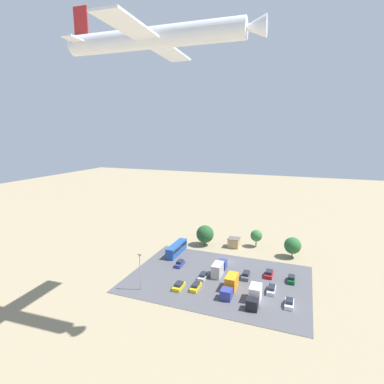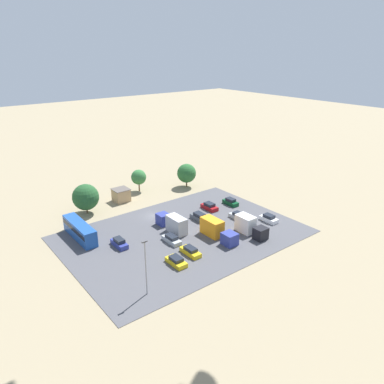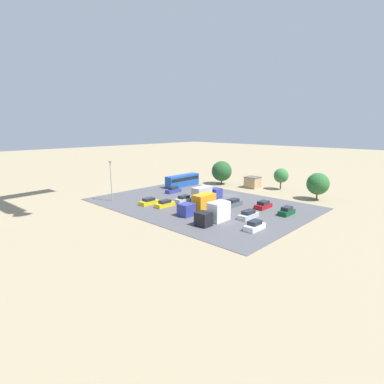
{
  "view_description": "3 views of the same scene",
  "coord_description": "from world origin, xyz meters",
  "px_view_note": "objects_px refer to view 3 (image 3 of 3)",
  "views": [
    {
      "loc": [
        -19.89,
        82.41,
        37.92
      ],
      "look_at": [
        3.3,
        21.99,
        25.28
      ],
      "focal_mm": 28.0,
      "sensor_mm": 36.0,
      "label": 1
    },
    {
      "loc": [
        40.59,
        65.93,
        35.8
      ],
      "look_at": [
        -3.92,
        9.11,
        7.75
      ],
      "focal_mm": 35.0,
      "sensor_mm": 36.0,
      "label": 2
    },
    {
      "loc": [
        -43.67,
        59.71,
        16.95
      ],
      "look_at": [
        2.32,
        11.32,
        2.39
      ],
      "focal_mm": 28.0,
      "sensor_mm": 36.0,
      "label": 3
    }
  ],
  "objects_px": {
    "parked_truck_1": "(199,204)",
    "shed_building": "(253,182)",
    "parked_car_7": "(233,203)",
    "parked_truck_0": "(206,194)",
    "parked_car_4": "(255,226)",
    "parked_truck_2": "(215,213)",
    "parked_car_3": "(263,205)",
    "bus": "(182,180)",
    "parked_car_6": "(173,190)",
    "parked_car_2": "(184,199)",
    "parked_car_8": "(287,211)",
    "parked_car_1": "(165,204)",
    "parked_car_5": "(248,215)",
    "parked_car_0": "(149,202)"
  },
  "relations": [
    {
      "from": "parked_truck_1",
      "to": "shed_building",
      "type": "bearing_deg",
      "value": -78.56
    },
    {
      "from": "parked_car_7",
      "to": "parked_truck_0",
      "type": "xyz_separation_m",
      "value": [
        7.49,
        0.37,
        0.91
      ]
    },
    {
      "from": "parked_car_4",
      "to": "parked_truck_2",
      "type": "height_order",
      "value": "parked_truck_2"
    },
    {
      "from": "parked_car_3",
      "to": "parked_car_7",
      "type": "height_order",
      "value": "parked_car_7"
    },
    {
      "from": "bus",
      "to": "parked_car_3",
      "type": "xyz_separation_m",
      "value": [
        -29.56,
        5.19,
        -1.12
      ]
    },
    {
      "from": "shed_building",
      "to": "parked_car_4",
      "type": "height_order",
      "value": "shed_building"
    },
    {
      "from": "bus",
      "to": "parked_truck_2",
      "type": "height_order",
      "value": "parked_truck_2"
    },
    {
      "from": "parked_car_4",
      "to": "parked_car_6",
      "type": "relative_size",
      "value": 0.95
    },
    {
      "from": "parked_car_4",
      "to": "parked_truck_0",
      "type": "distance_m",
      "value": 21.31
    },
    {
      "from": "parked_car_2",
      "to": "parked_car_8",
      "type": "distance_m",
      "value": 22.97
    },
    {
      "from": "parked_car_2",
      "to": "parked_car_8",
      "type": "relative_size",
      "value": 1.12
    },
    {
      "from": "shed_building",
      "to": "parked_truck_1",
      "type": "xyz_separation_m",
      "value": [
        -5.88,
        29.04,
        0.07
      ]
    },
    {
      "from": "parked_car_2",
      "to": "parked_car_6",
      "type": "bearing_deg",
      "value": 151.18
    },
    {
      "from": "parked_car_7",
      "to": "parked_truck_1",
      "type": "relative_size",
      "value": 0.52
    },
    {
      "from": "parked_car_2",
      "to": "parked_car_7",
      "type": "bearing_deg",
      "value": 22.59
    },
    {
      "from": "parked_car_3",
      "to": "parked_truck_2",
      "type": "xyz_separation_m",
      "value": [
        1.55,
        14.38,
        0.95
      ]
    },
    {
      "from": "parked_car_3",
      "to": "parked_car_8",
      "type": "distance_m",
      "value": 5.92
    },
    {
      "from": "parked_car_4",
      "to": "parked_truck_1",
      "type": "xyz_separation_m",
      "value": [
        13.91,
        -1.5,
        0.93
      ]
    },
    {
      "from": "shed_building",
      "to": "bus",
      "type": "xyz_separation_m",
      "value": [
        15.78,
        12.37,
        0.27
      ]
    },
    {
      "from": "parked_truck_0",
      "to": "parked_truck_1",
      "type": "xyz_separation_m",
      "value": [
        -5.15,
        7.99,
        -0.02
      ]
    },
    {
      "from": "parked_car_1",
      "to": "parked_car_4",
      "type": "bearing_deg",
      "value": 1.19
    },
    {
      "from": "parked_truck_0",
      "to": "parked_car_8",
      "type": "bearing_deg",
      "value": 7.38
    },
    {
      "from": "parked_car_4",
      "to": "parked_truck_0",
      "type": "bearing_deg",
      "value": -26.48
    },
    {
      "from": "bus",
      "to": "parked_truck_0",
      "type": "bearing_deg",
      "value": 152.24
    },
    {
      "from": "bus",
      "to": "parked_truck_2",
      "type": "relative_size",
      "value": 1.56
    },
    {
      "from": "parked_car_2",
      "to": "parked_car_6",
      "type": "height_order",
      "value": "parked_car_6"
    },
    {
      "from": "parked_car_1",
      "to": "parked_car_5",
      "type": "bearing_deg",
      "value": 16.75
    },
    {
      "from": "parked_car_0",
      "to": "parked_car_7",
      "type": "height_order",
      "value": "parked_car_7"
    },
    {
      "from": "bus",
      "to": "parked_car_1",
      "type": "bearing_deg",
      "value": 125.82
    },
    {
      "from": "parked_car_5",
      "to": "parked_car_4",
      "type": "bearing_deg",
      "value": -47.73
    },
    {
      "from": "parked_car_3",
      "to": "parked_car_6",
      "type": "xyz_separation_m",
      "value": [
        25.02,
        2.7,
        0.03
      ]
    },
    {
      "from": "parked_car_2",
      "to": "parked_truck_2",
      "type": "xyz_separation_m",
      "value": [
        -14.66,
        6.83,
        1.0
      ]
    },
    {
      "from": "parked_car_8",
      "to": "parked_truck_2",
      "type": "bearing_deg",
      "value": 61.03
    },
    {
      "from": "parked_truck_0",
      "to": "parked_car_5",
      "type": "bearing_deg",
      "value": -17.54
    },
    {
      "from": "parked_car_5",
      "to": "parked_truck_0",
      "type": "distance_m",
      "value": 15.38
    },
    {
      "from": "parked_car_2",
      "to": "parked_truck_0",
      "type": "xyz_separation_m",
      "value": [
        -3.14,
        -4.05,
        0.99
      ]
    },
    {
      "from": "parked_car_6",
      "to": "parked_truck_2",
      "type": "height_order",
      "value": "parked_truck_2"
    },
    {
      "from": "parked_car_4",
      "to": "parked_car_7",
      "type": "height_order",
      "value": "parked_car_7"
    },
    {
      "from": "shed_building",
      "to": "parked_truck_2",
      "type": "height_order",
      "value": "parked_truck_2"
    },
    {
      "from": "parked_car_0",
      "to": "parked_car_1",
      "type": "xyz_separation_m",
      "value": [
        -4.08,
        -1.15,
        -0.0
      ]
    },
    {
      "from": "parked_car_4",
      "to": "parked_truck_0",
      "type": "xyz_separation_m",
      "value": [
        19.06,
        -9.49,
        0.95
      ]
    },
    {
      "from": "parked_car_3",
      "to": "parked_truck_0",
      "type": "bearing_deg",
      "value": 15.0
    },
    {
      "from": "bus",
      "to": "parked_car_8",
      "type": "relative_size",
      "value": 2.78
    },
    {
      "from": "parked_car_8",
      "to": "parked_truck_1",
      "type": "relative_size",
      "value": 0.45
    },
    {
      "from": "parked_car_6",
      "to": "parked_car_8",
      "type": "bearing_deg",
      "value": 3.06
    },
    {
      "from": "bus",
      "to": "parked_car_4",
      "type": "bearing_deg",
      "value": 152.92
    },
    {
      "from": "parked_car_8",
      "to": "parked_car_7",
      "type": "bearing_deg",
      "value": 10.31
    },
    {
      "from": "bus",
      "to": "parked_car_3",
      "type": "relative_size",
      "value": 2.6
    },
    {
      "from": "parked_car_6",
      "to": "parked_truck_1",
      "type": "relative_size",
      "value": 0.48
    },
    {
      "from": "parked_car_8",
      "to": "parked_truck_0",
      "type": "height_order",
      "value": "parked_truck_0"
    }
  ]
}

